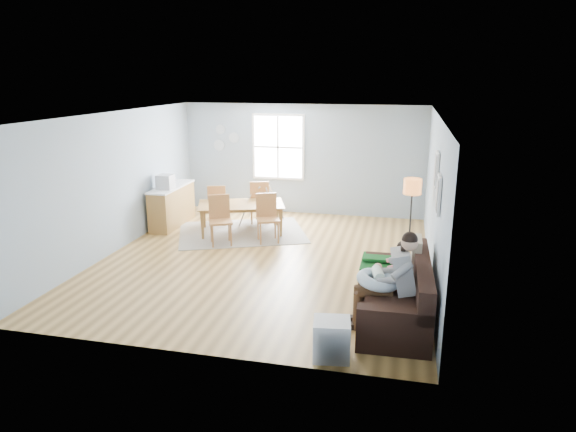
% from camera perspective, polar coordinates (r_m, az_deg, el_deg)
% --- Properties ---
extents(room, '(8.40, 9.40, 3.90)m').
position_cam_1_polar(room, '(9.21, -2.76, 9.48)').
color(room, olive).
extents(window, '(1.32, 0.08, 1.62)m').
position_cam_1_polar(window, '(12.78, -1.09, 7.67)').
color(window, white).
rests_on(window, room).
extents(pictures, '(0.05, 1.34, 0.74)m').
position_cam_1_polar(pictures, '(7.93, 16.26, 3.75)').
color(pictures, white).
rests_on(pictures, room).
extents(wall_plates, '(0.67, 0.02, 0.66)m').
position_cam_1_polar(wall_plates, '(13.17, -7.09, 8.57)').
color(wall_plates, '#9CADBB').
rests_on(wall_plates, room).
extents(sofa, '(1.00, 2.21, 0.88)m').
position_cam_1_polar(sofa, '(7.53, 12.22, -8.90)').
color(sofa, black).
rests_on(sofa, room).
extents(green_throw, '(1.00, 0.81, 0.04)m').
position_cam_1_polar(green_throw, '(8.11, 11.69, -5.18)').
color(green_throw, '#13541C').
rests_on(green_throw, sofa).
extents(beige_pillow, '(0.14, 0.50, 0.50)m').
position_cam_1_polar(beige_pillow, '(7.90, 14.04, -4.12)').
color(beige_pillow, tan).
rests_on(beige_pillow, sofa).
extents(father, '(0.98, 0.47, 1.39)m').
position_cam_1_polar(father, '(7.07, 11.30, -6.66)').
color(father, gray).
rests_on(father, sofa).
extents(nursing_pillow, '(0.62, 0.60, 0.24)m').
position_cam_1_polar(nursing_pillow, '(7.09, 9.95, -7.02)').
color(nursing_pillow, silver).
rests_on(nursing_pillow, father).
extents(infant, '(0.20, 0.42, 0.15)m').
position_cam_1_polar(infant, '(7.10, 9.98, -6.19)').
color(infant, silver).
rests_on(infant, nursing_pillow).
extents(toddler, '(0.56, 0.30, 0.86)m').
position_cam_1_polar(toddler, '(7.56, 11.77, -5.25)').
color(toddler, white).
rests_on(toddler, sofa).
extents(floor_lamp, '(0.32, 0.32, 1.58)m').
position_cam_1_polar(floor_lamp, '(9.50, 13.63, 2.44)').
color(floor_lamp, black).
rests_on(floor_lamp, room).
extents(storage_cube, '(0.50, 0.46, 0.50)m').
position_cam_1_polar(storage_cube, '(6.47, 4.77, -13.48)').
color(storage_cube, silver).
rests_on(storage_cube, room).
extents(rug, '(3.29, 2.94, 0.01)m').
position_cam_1_polar(rug, '(11.40, -5.15, -1.82)').
color(rug, gray).
rests_on(rug, room).
extents(dining_table, '(2.08, 1.58, 0.65)m').
position_cam_1_polar(dining_table, '(11.31, -5.19, -0.28)').
color(dining_table, brown).
rests_on(dining_table, rug).
extents(chair_sw, '(0.61, 0.61, 1.01)m').
position_cam_1_polar(chair_sw, '(10.57, -7.57, -0.02)').
color(chair_sw, '#A05B37').
rests_on(chair_sw, rug).
extents(chair_se, '(0.60, 0.60, 1.00)m').
position_cam_1_polar(chair_se, '(10.65, -2.33, 0.20)').
color(chair_se, '#A05B37').
rests_on(chair_se, rug).
extents(chair_nw, '(0.54, 0.54, 0.96)m').
position_cam_1_polar(chair_nw, '(11.87, -7.87, 1.50)').
color(chair_nw, '#A05B37').
rests_on(chair_nw, rug).
extents(chair_ne, '(0.59, 0.59, 1.02)m').
position_cam_1_polar(chair_ne, '(11.93, -3.20, 1.90)').
color(chair_ne, '#A05B37').
rests_on(chair_ne, rug).
extents(counter, '(0.51, 1.66, 0.92)m').
position_cam_1_polar(counter, '(12.12, -12.74, 1.17)').
color(counter, brown).
rests_on(counter, room).
extents(monitor, '(0.34, 0.32, 0.32)m').
position_cam_1_polar(monitor, '(11.71, -13.50, 3.71)').
color(monitor, '#A9A9AD').
rests_on(monitor, counter).
extents(baby_swing, '(0.91, 0.93, 0.91)m').
position_cam_1_polar(baby_swing, '(11.97, -2.95, 1.05)').
color(baby_swing, '#A9A9AD').
rests_on(baby_swing, room).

